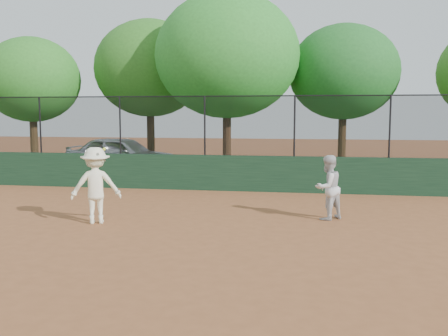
% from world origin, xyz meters
% --- Properties ---
extents(ground, '(80.00, 80.00, 0.00)m').
position_xyz_m(ground, '(0.00, 0.00, 0.00)').
color(ground, '#94552F').
rests_on(ground, ground).
extents(back_wall, '(26.00, 0.20, 1.20)m').
position_xyz_m(back_wall, '(0.00, 6.00, 0.60)').
color(back_wall, '#1A3A22').
rests_on(back_wall, ground).
extents(grass_strip, '(36.00, 12.00, 0.01)m').
position_xyz_m(grass_strip, '(0.00, 12.00, 0.00)').
color(grass_strip, '#2C5119').
rests_on(grass_strip, ground).
extents(parked_car, '(4.96, 2.38, 1.63)m').
position_xyz_m(parked_car, '(-4.98, 9.91, 0.82)').
color(parked_car, '#B1B6BB').
rests_on(parked_car, ground).
extents(player_second, '(0.98, 0.97, 1.60)m').
position_xyz_m(player_second, '(3.45, 1.90, 0.80)').
color(player_second, silver).
rests_on(player_second, ground).
extents(player_main, '(1.34, 1.04, 1.84)m').
position_xyz_m(player_main, '(-2.02, 0.56, 0.91)').
color(player_main, white).
rests_on(player_main, ground).
extents(fence_assembly, '(26.00, 0.06, 2.00)m').
position_xyz_m(fence_assembly, '(-0.03, 6.00, 2.24)').
color(fence_assembly, black).
rests_on(fence_assembly, back_wall).
extents(tree_0, '(4.52, 4.11, 6.10)m').
position_xyz_m(tree_0, '(-9.72, 11.04, 4.13)').
color(tree_0, '#4C331B').
rests_on(tree_0, ground).
extents(tree_1, '(5.25, 4.77, 6.97)m').
position_xyz_m(tree_1, '(-4.46, 12.38, 4.69)').
color(tree_1, '#432E17').
rests_on(tree_1, ground).
extents(tree_2, '(6.10, 5.55, 7.66)m').
position_xyz_m(tree_2, '(-0.49, 10.58, 5.01)').
color(tree_2, '#412717').
rests_on(tree_2, ground).
extents(tree_3, '(4.83, 4.39, 6.49)m').
position_xyz_m(tree_3, '(4.44, 12.26, 4.40)').
color(tree_3, '#412915').
rests_on(tree_3, ground).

